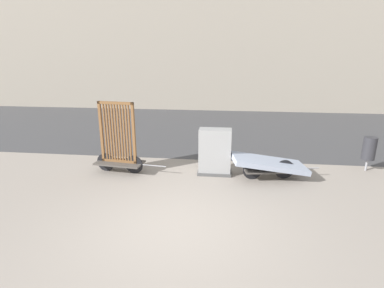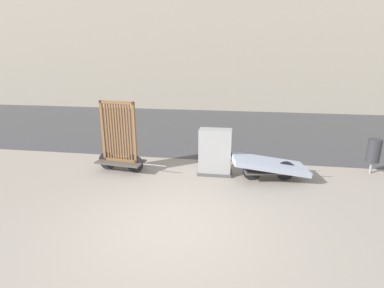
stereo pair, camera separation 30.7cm
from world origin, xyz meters
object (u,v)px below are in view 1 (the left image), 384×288
Objects in this scene: trash_bin at (369,149)px; utility_cabinet at (215,153)px; bike_cart_with_mattress at (269,164)px; bike_cart_with_bedframe at (119,148)px.

utility_cabinet is at bearing -170.04° from trash_bin.
bike_cart_with_mattress is 1.46m from utility_cabinet.
bike_cart_with_bedframe reaches higher than bike_cart_with_mattress.
trash_bin is at bearing 9.96° from utility_cabinet.
bike_cart_with_bedframe is 2.66m from utility_cabinet.
bike_cart_with_bedframe is 2.08× the size of trash_bin.
utility_cabinet is at bearing 10.70° from bike_cart_with_bedframe.
utility_cabinet is at bearing 163.00° from bike_cart_with_mattress.
utility_cabinet is (-1.44, 0.19, 0.19)m from bike_cart_with_mattress.
bike_cart_with_mattress is 2.42× the size of trash_bin.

